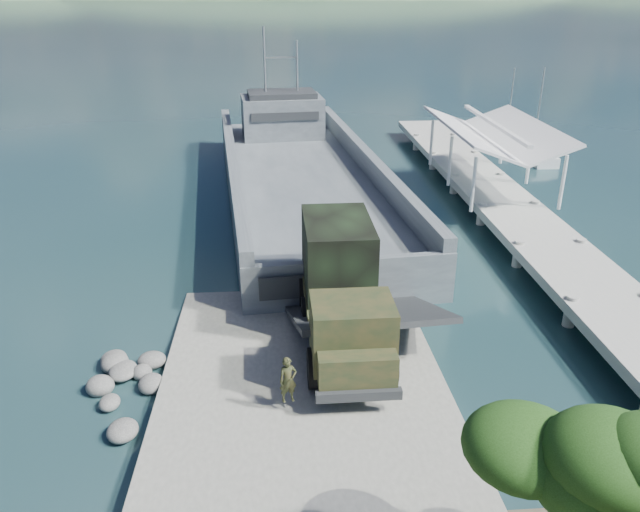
% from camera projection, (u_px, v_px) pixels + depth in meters
% --- Properties ---
extents(ground, '(1400.00, 1400.00, 0.00)m').
position_uv_depth(ground, '(303.00, 395.00, 21.92)').
color(ground, '#1B4142').
rests_on(ground, ground).
extents(boat_ramp, '(10.00, 18.00, 0.50)m').
position_uv_depth(boat_ramp, '(305.00, 407.00, 20.91)').
color(boat_ramp, gray).
rests_on(boat_ramp, ground).
extents(shoreline_rocks, '(3.20, 5.60, 0.90)m').
position_uv_depth(shoreline_rocks, '(127.00, 394.00, 21.96)').
color(shoreline_rocks, '#52514F').
rests_on(shoreline_rocks, ground).
extents(pier, '(6.40, 44.00, 6.10)m').
position_uv_depth(pier, '(494.00, 184.00, 39.27)').
color(pier, beige).
rests_on(pier, ground).
extents(landing_craft, '(12.36, 37.81, 11.05)m').
position_uv_depth(landing_craft, '(301.00, 186.00, 41.24)').
color(landing_craft, '#4B5158').
rests_on(landing_craft, ground).
extents(military_truck, '(3.07, 9.20, 4.25)m').
position_uv_depth(military_truck, '(342.00, 288.00, 23.78)').
color(military_truck, black).
rests_on(military_truck, boat_ramp).
extents(soldier, '(0.67, 0.53, 1.59)m').
position_uv_depth(soldier, '(288.00, 390.00, 20.03)').
color(soldier, '#1F2F1A').
rests_on(soldier, boat_ramp).
extents(sailboat_near, '(1.93, 6.17, 7.46)m').
position_uv_depth(sailboat_near, '(534.00, 155.00, 50.65)').
color(sailboat_near, white).
rests_on(sailboat_near, ground).
extents(sailboat_far, '(3.18, 5.77, 6.75)m').
position_uv_depth(sailboat_far, '(506.00, 141.00, 55.27)').
color(sailboat_far, white).
rests_on(sailboat_far, ground).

